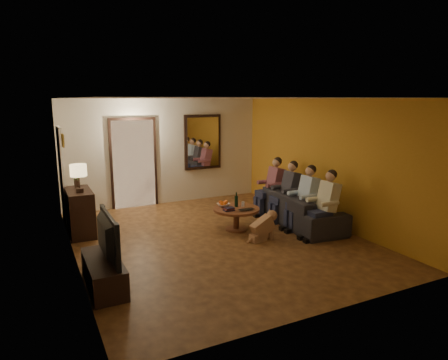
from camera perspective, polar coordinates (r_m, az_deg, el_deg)
name	(u,v)px	position (r m, az deg, el deg)	size (l,w,h in m)	color
floor	(217,239)	(7.60, -1.04, -8.39)	(5.00, 6.00, 0.01)	#402411
ceiling	(216,98)	(7.15, -1.12, 11.61)	(5.00, 6.00, 0.01)	white
back_wall	(165,152)	(10.03, -8.41, 4.00)	(5.00, 0.02, 2.60)	beige
front_wall	(326,212)	(4.79, 14.43, -4.43)	(5.00, 0.02, 2.60)	beige
left_wall	(71,184)	(6.62, -21.06, -0.47)	(0.02, 6.00, 2.60)	beige
right_wall	(325,162)	(8.61, 14.17, 2.56)	(0.02, 6.00, 2.60)	beige
orange_accent	(324,162)	(8.61, 14.11, 2.56)	(0.01, 6.00, 2.60)	#BB7F20
kitchen_doorway	(134,164)	(9.83, -12.77, 2.22)	(1.00, 0.06, 2.10)	#FFE0A5
door_trim	(134,164)	(9.82, -12.75, 2.21)	(1.12, 0.04, 2.22)	black
fridge_glimpse	(144,169)	(9.92, -11.33, 1.48)	(0.45, 0.03, 1.70)	silver
mirror_frame	(203,142)	(10.32, -3.06, 5.43)	(1.00, 0.05, 1.40)	black
mirror_glass	(203,142)	(10.29, -2.99, 5.42)	(0.86, 0.02, 1.26)	white
white_door	(62,176)	(8.93, -22.10, 0.54)	(0.06, 0.85, 2.04)	white
framed_art	(63,140)	(7.83, -22.05, 5.27)	(0.03, 0.28, 0.24)	#B28C33
art_canvas	(64,140)	(7.83, -21.94, 5.28)	(0.01, 0.22, 0.18)	brown
dresser	(80,212)	(8.22, -19.86, -4.34)	(0.45, 0.99, 0.88)	black
table_lamp	(79,178)	(7.85, -20.02, 0.24)	(0.30, 0.30, 0.54)	beige
flower_vase	(76,177)	(8.29, -20.34, 0.43)	(0.14, 0.14, 0.44)	red
tv_stand	(104,273)	(5.95, -16.81, -12.61)	(0.45, 1.22, 0.41)	black
tv	(101,237)	(5.76, -17.11, -7.83)	(0.15, 1.12, 0.64)	black
sofa	(300,208)	(8.53, 10.78, -4.01)	(0.90, 2.29, 0.67)	black
person_a	(325,207)	(7.73, 14.27, -3.75)	(0.60, 0.40, 1.20)	tan
person_b	(305,200)	(8.18, 11.55, -2.79)	(0.60, 0.40, 1.20)	tan
person_c	(288,194)	(8.64, 9.13, -1.93)	(0.60, 0.40, 1.20)	tan
person_d	(273,188)	(9.13, 6.96, -1.16)	(0.60, 0.40, 1.20)	tan
dog	(263,226)	(7.48, 5.54, -6.50)	(0.56, 0.24, 0.56)	#996946
coffee_table	(236,219)	(8.04, 1.77, -5.58)	(0.92, 0.92, 0.45)	brown
bowl	(223,205)	(8.08, -0.08, -3.59)	(0.26, 0.26, 0.06)	white
oranges	(223,202)	(8.06, -0.08, -3.13)	(0.20, 0.20, 0.08)	#ED5C14
wine_bottle	(236,199)	(8.05, 1.77, -2.76)	(0.07, 0.07, 0.31)	black
wine_glass	(243,204)	(8.09, 2.74, -3.45)	(0.06, 0.06, 0.10)	silver
book_stack	(229,209)	(7.79, 0.69, -4.15)	(0.20, 0.15, 0.07)	black
laptop	(248,210)	(7.79, 3.40, -4.34)	(0.33, 0.21, 0.03)	black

